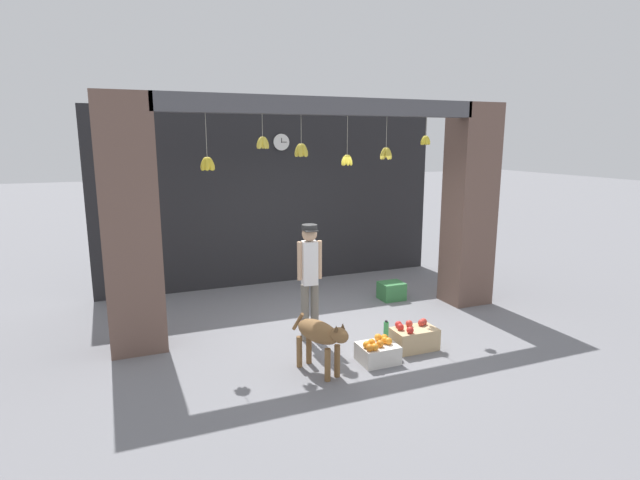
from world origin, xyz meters
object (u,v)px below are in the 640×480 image
at_px(produce_box_green, 391,291).
at_px(dog, 320,335).
at_px(shopkeeper, 310,273).
at_px(fruit_crate_apples, 414,338).
at_px(fruit_crate_oranges, 378,352).
at_px(wall_clock, 281,142).
at_px(water_bottle, 386,329).

bearing_deg(produce_box_green, dog, -135.87).
relative_size(shopkeeper, produce_box_green, 3.98).
bearing_deg(fruit_crate_apples, dog, -172.88).
height_order(fruit_crate_oranges, fruit_crate_apples, fruit_crate_apples).
bearing_deg(dog, wall_clock, 147.27).
distance_m(dog, fruit_crate_oranges, 0.85).
bearing_deg(wall_clock, fruit_crate_apples, -80.39).
xyz_separation_m(water_bottle, wall_clock, (-0.50, 3.18, 2.58)).
height_order(fruit_crate_apples, wall_clock, wall_clock).
bearing_deg(shopkeeper, dog, 82.30).
xyz_separation_m(shopkeeper, wall_clock, (0.54, 2.89, 1.74)).
bearing_deg(water_bottle, fruit_crate_oranges, -126.25).
xyz_separation_m(dog, fruit_crate_apples, (1.41, 0.18, -0.32)).
bearing_deg(fruit_crate_apples, wall_clock, 99.61).
relative_size(produce_box_green, water_bottle, 1.78).
bearing_deg(dog, fruit_crate_apples, 75.82).
distance_m(dog, fruit_crate_apples, 1.46).
relative_size(shopkeeper, fruit_crate_apples, 2.77).
bearing_deg(shopkeeper, water_bottle, 170.40).
relative_size(fruit_crate_oranges, produce_box_green, 1.16).
bearing_deg(fruit_crate_apples, produce_box_green, 68.18).
bearing_deg(dog, produce_box_green, 112.83).
bearing_deg(produce_box_green, fruit_crate_apples, -111.82).
xyz_separation_m(fruit_crate_oranges, fruit_crate_apples, (0.64, 0.17, 0.02)).
distance_m(shopkeeper, water_bottle, 1.38).
height_order(produce_box_green, water_bottle, produce_box_green).
height_order(shopkeeper, fruit_crate_oranges, shopkeeper).
relative_size(dog, water_bottle, 3.98).
bearing_deg(produce_box_green, water_bottle, -122.46).
relative_size(dog, shopkeeper, 0.56).
bearing_deg(produce_box_green, fruit_crate_oranges, -123.74).
distance_m(shopkeeper, fruit_crate_oranges, 1.39).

